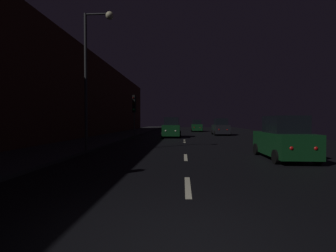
{
  "coord_description": "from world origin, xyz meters",
  "views": [
    {
      "loc": [
        -0.14,
        -3.83,
        1.84
      ],
      "look_at": [
        -1.59,
        19.99,
        1.32
      ],
      "focal_mm": 26.31,
      "sensor_mm": 36.0,
      "label": 1
    }
  ],
  "objects_px": {
    "streetlamp_overhead": "(93,61)",
    "car_parked_right_far": "(221,127)",
    "traffic_light_far_left": "(134,107)",
    "car_approaching_headlights": "(172,128)",
    "car_distant_taillights": "(197,126)",
    "car_parked_right_near": "(284,139)"
  },
  "relations": [
    {
      "from": "car_approaching_headlights",
      "to": "car_parked_right_far",
      "type": "xyz_separation_m",
      "value": [
        6.05,
        4.46,
        -0.04
      ]
    },
    {
      "from": "car_approaching_headlights",
      "to": "car_parked_right_far",
      "type": "height_order",
      "value": "car_approaching_headlights"
    },
    {
      "from": "car_approaching_headlights",
      "to": "car_distant_taillights",
      "type": "xyz_separation_m",
      "value": [
        3.57,
        14.43,
        -0.09
      ]
    },
    {
      "from": "car_parked_right_near",
      "to": "car_distant_taillights",
      "type": "height_order",
      "value": "car_parked_right_near"
    },
    {
      "from": "car_approaching_headlights",
      "to": "traffic_light_far_left",
      "type": "bearing_deg",
      "value": -81.06
    },
    {
      "from": "streetlamp_overhead",
      "to": "car_parked_right_near",
      "type": "height_order",
      "value": "streetlamp_overhead"
    },
    {
      "from": "car_distant_taillights",
      "to": "car_approaching_headlights",
      "type": "bearing_deg",
      "value": 166.11
    },
    {
      "from": "car_approaching_headlights",
      "to": "car_parked_right_far",
      "type": "relative_size",
      "value": 1.04
    },
    {
      "from": "streetlamp_overhead",
      "to": "car_parked_right_far",
      "type": "distance_m",
      "value": 20.97
    },
    {
      "from": "traffic_light_far_left",
      "to": "car_approaching_headlights",
      "type": "xyz_separation_m",
      "value": [
        4.07,
        0.64,
        -2.33
      ]
    },
    {
      "from": "car_approaching_headlights",
      "to": "car_parked_right_near",
      "type": "relative_size",
      "value": 1.07
    },
    {
      "from": "traffic_light_far_left",
      "to": "streetlamp_overhead",
      "type": "bearing_deg",
      "value": 14.28
    },
    {
      "from": "car_distant_taillights",
      "to": "car_parked_right_far",
      "type": "bearing_deg",
      "value": -165.99
    },
    {
      "from": "streetlamp_overhead",
      "to": "car_parked_right_far",
      "type": "height_order",
      "value": "streetlamp_overhead"
    },
    {
      "from": "car_parked_right_near",
      "to": "car_distant_taillights",
      "type": "distance_m",
      "value": 29.77
    },
    {
      "from": "car_distant_taillights",
      "to": "car_parked_right_far",
      "type": "xyz_separation_m",
      "value": [
        2.49,
        -9.97,
        0.05
      ]
    },
    {
      "from": "streetlamp_overhead",
      "to": "car_distant_taillights",
      "type": "height_order",
      "value": "streetlamp_overhead"
    },
    {
      "from": "car_parked_right_near",
      "to": "car_approaching_headlights",
      "type": "bearing_deg",
      "value": 21.66
    },
    {
      "from": "car_approaching_headlights",
      "to": "car_distant_taillights",
      "type": "bearing_deg",
      "value": 166.11
    },
    {
      "from": "car_parked_right_far",
      "to": "traffic_light_far_left",
      "type": "bearing_deg",
      "value": 116.73
    },
    {
      "from": "traffic_light_far_left",
      "to": "car_parked_right_far",
      "type": "bearing_deg",
      "value": 129.98
    },
    {
      "from": "traffic_light_far_left",
      "to": "car_parked_right_near",
      "type": "distance_m",
      "value": 17.93
    }
  ]
}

